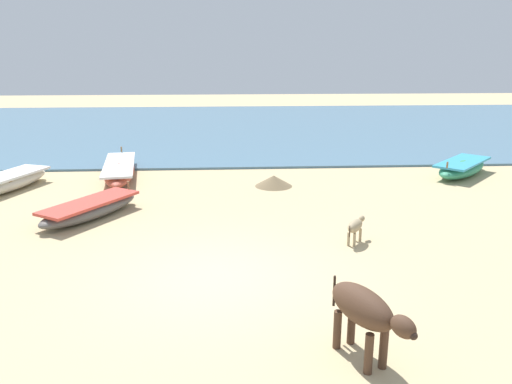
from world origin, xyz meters
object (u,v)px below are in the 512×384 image
Objects in this scene: fishing_boat_6 at (6,182)px; calf_near_dun at (356,226)px; cow_adult_dark at (364,310)px; fishing_boat_1 at (462,168)px; fishing_boat_5 at (119,170)px; fishing_boat_2 at (90,209)px.

calf_near_dun is at bearing 83.49° from fishing_boat_6.
cow_adult_dark is 4.44m from calf_near_dun.
fishing_boat_1 is 11.58m from fishing_boat_5.
fishing_boat_5 is (-0.11, 4.26, 0.02)m from fishing_boat_2.
fishing_boat_5 is at bearing 34.41° from fishing_boat_2.
fishing_boat_1 reaches higher than calf_near_dun.
fishing_boat_1 is 0.67× the size of fishing_boat_5.
cow_adult_dark reaches higher than fishing_boat_6.
cow_adult_dark is 2.01× the size of calf_near_dun.
fishing_boat_5 is 5.69× the size of calf_near_dun.
cow_adult_dark is at bearing -107.54° from fishing_boat_2.
fishing_boat_1 reaches higher than fishing_boat_5.
fishing_boat_6 is at bearing -162.03° from cow_adult_dark.
fishing_boat_6 is 4.42× the size of calf_near_dun.
fishing_boat_1 is 3.79× the size of calf_near_dun.
cow_adult_dark reaches higher than fishing_boat_1.
calf_near_dun is (9.50, -4.87, 0.13)m from fishing_boat_6.
calf_near_dun is at bearing -75.73° from fishing_boat_2.
cow_adult_dark is (-6.14, -10.27, 0.48)m from fishing_boat_1.
calf_near_dun is (6.29, -2.12, 0.15)m from fishing_boat_2.
fishing_boat_1 is at bearing -38.59° from fishing_boat_2.
fishing_boat_5 is 9.04m from calf_near_dun.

